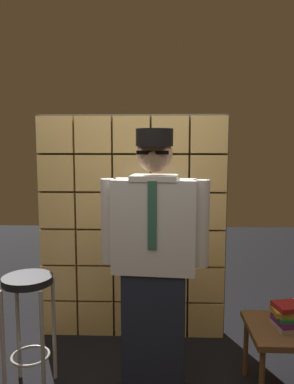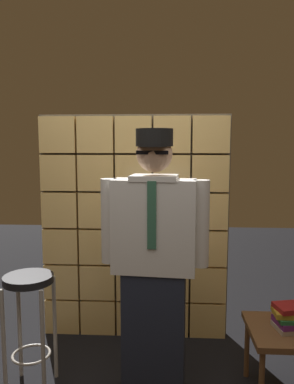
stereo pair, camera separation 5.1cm
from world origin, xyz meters
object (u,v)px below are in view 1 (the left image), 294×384
Objects in this scene: standing_person at (154,260)px; bar_stool at (29,306)px; side_table at (287,336)px; book_stack at (291,316)px.

standing_person is 0.93m from bar_stool.
side_table is 0.15m from book_stack.
standing_person reaches higher than book_stack.
book_stack is at bearing -17.87° from side_table.
bar_stool is 1.58× the size of side_table.
side_table is (0.90, 0.00, -0.52)m from standing_person.
standing_person is at bearing -179.82° from side_table.
standing_person is 1.04m from side_table.
side_table is at bearing 0.06° from bar_stool.
book_stack is at bearing -0.16° from bar_stool.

